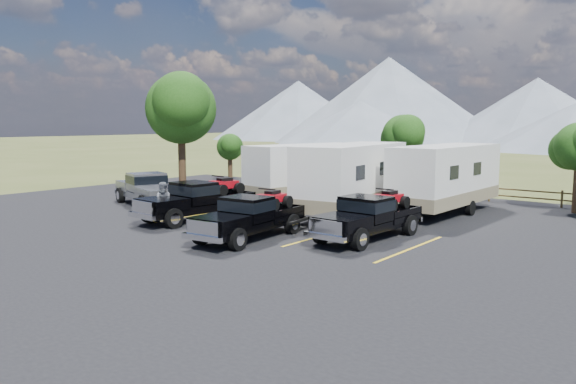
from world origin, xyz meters
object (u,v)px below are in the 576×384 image
Objects in this scene: rig_left at (198,199)px; trailer_left at (306,172)px; tree_big_nw at (181,109)px; rig_center at (251,216)px; person_b at (164,202)px; trailer_center at (352,178)px; person_a at (178,202)px; pickup_silver at (148,189)px; rig_right at (369,216)px; trailer_right at (446,178)px.

trailer_left is (0.27, 8.40, 0.78)m from rig_left.
tree_big_nw reaches higher than rig_center.
rig_center is 3.09× the size of person_b.
person_a is at bearing -143.21° from trailer_center.
pickup_silver is at bearing -44.25° from person_a.
tree_big_nw is 13.33m from trailer_center.
rig_right is at bearing 13.24° from rig_left.
rig_right is at bearing 107.82° from pickup_silver.
rig_left is at bearing -36.52° from tree_big_nw.
tree_big_nw is 11.02m from person_b.
person_b is at bearing 173.28° from rig_center.
trailer_left reaches higher than rig_right.
rig_center reaches higher than pickup_silver.
trailer_center is at bearing 131.45° from rig_right.
trailer_left is 5.61m from trailer_center.
trailer_right is (3.70, 10.88, 0.91)m from rig_center.
rig_right is 0.91× the size of pickup_silver.
person_a is (-1.28, -8.79, -0.94)m from trailer_left.
pickup_silver is at bearing 113.73° from person_b.
person_a is (-9.75, -1.63, -0.11)m from rig_right.
person_a is at bearing -133.81° from trailer_right.
trailer_right is at bearing 12.98° from person_b.
tree_big_nw is 0.75× the size of trailer_center.
trailer_right is at bearing -158.74° from person_a.
trailer_right reaches higher than rig_right.
tree_big_nw is 1.32× the size of rig_right.
person_b is at bearing 78.10° from pickup_silver.
person_a is at bearing -153.79° from rig_left.
rig_center is 1.00× the size of rig_right.
rig_right reaches higher than person_a.
tree_big_nw is 17.06m from trailer_right.
trailer_left reaches higher than rig_center.
tree_big_nw is at bearing 144.60° from rig_center.
rig_center is 0.61× the size of trailer_left.
person_a is at bearing -167.94° from rig_right.
pickup_silver is at bearing 171.58° from rig_left.
tree_big_nw is at bearing -166.41° from trailer_right.
trailer_left is at bearing 48.46° from person_b.
trailer_left is at bearing 143.20° from trailer_center.
trailer_right is 16.31m from pickup_silver.
rig_center is at bearing 92.21° from pickup_silver.
tree_big_nw is at bearing -136.77° from pickup_silver.
rig_right is 0.59× the size of trailer_right.
person_a is (-9.63, -9.58, -1.01)m from trailer_right.
trailer_right reaches higher than person_a.
rig_left is 0.61× the size of trailer_center.
tree_big_nw reaches higher than trailer_center.
rig_left is 12.64m from trailer_right.
trailer_center is 11.68m from pickup_silver.
pickup_silver is (-5.92, -7.04, -0.81)m from trailer_left.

